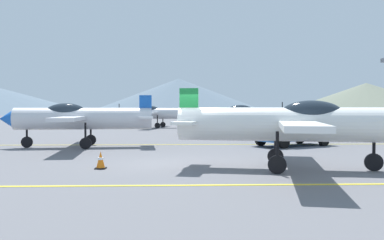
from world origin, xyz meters
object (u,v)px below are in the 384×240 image
object	(u,v)px
airplane_near	(292,123)
airplane_back	(155,113)
car_sedan	(293,130)
airplane_mid	(78,118)
airplane_far	(232,115)
traffic_cone_front	(101,160)

from	to	relation	value
airplane_near	airplane_back	size ratio (longest dim) A/B	1.00
car_sedan	airplane_mid	bearing A→B (deg)	-178.13
airplane_far	car_sedan	world-z (taller)	airplane_far
airplane_near	traffic_cone_front	world-z (taller)	airplane_near
airplane_near	airplane_back	bearing A→B (deg)	101.77
airplane_mid	airplane_far	size ratio (longest dim) A/B	1.00
car_sedan	traffic_cone_front	size ratio (longest dim) A/B	7.87
airplane_back	traffic_cone_front	distance (m)	29.08
airplane_back	airplane_mid	bearing A→B (deg)	-97.61
airplane_near	traffic_cone_front	bearing A→B (deg)	177.47
airplane_near	airplane_mid	size ratio (longest dim) A/B	1.00
car_sedan	traffic_cone_front	xyz separation A→B (m)	(-8.75, -8.15, -0.56)
airplane_mid	airplane_far	bearing A→B (deg)	47.89
traffic_cone_front	airplane_near	bearing A→B (deg)	-2.53
airplane_back	car_sedan	bearing A→B (deg)	-67.88
airplane_far	airplane_back	size ratio (longest dim) A/B	1.00
airplane_near	airplane_back	xyz separation A→B (m)	(-6.11, 29.34, 0.00)
airplane_mid	airplane_far	world-z (taller)	same
airplane_near	car_sedan	world-z (taller)	airplane_near
airplane_mid	airplane_back	world-z (taller)	same
airplane_far	traffic_cone_front	bearing A→B (deg)	-110.55
car_sedan	airplane_far	bearing A→B (deg)	100.83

